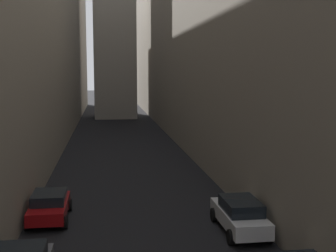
# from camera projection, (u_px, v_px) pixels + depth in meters

# --- Properties ---
(ground_plane) EXTENTS (264.00, 264.00, 0.00)m
(ground_plane) POSITION_uv_depth(u_px,v_px,m) (122.00, 145.00, 44.76)
(ground_plane) COLOR black
(building_block_left) EXTENTS (11.15, 108.00, 25.31)m
(building_block_left) POSITION_uv_depth(u_px,v_px,m) (6.00, 16.00, 43.66)
(building_block_left) COLOR gray
(building_block_left) RESTS_ON ground
(building_block_right) EXTENTS (10.64, 108.00, 23.76)m
(building_block_right) POSITION_uv_depth(u_px,v_px,m) (223.00, 28.00, 46.78)
(building_block_right) COLOR gray
(building_block_right) RESTS_ON ground
(parked_car_left_far) EXTENTS (1.93, 3.97, 1.40)m
(parked_car_left_far) POSITION_uv_depth(u_px,v_px,m) (49.00, 205.00, 21.92)
(parked_car_left_far) COLOR maroon
(parked_car_left_far) RESTS_ON ground
(parked_car_right_far) EXTENTS (1.88, 4.41, 1.56)m
(parked_car_right_far) POSITION_uv_depth(u_px,v_px,m) (240.00, 214.00, 20.32)
(parked_car_right_far) COLOR silver
(parked_car_right_far) RESTS_ON ground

